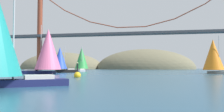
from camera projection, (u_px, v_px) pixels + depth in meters
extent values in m
plane|color=navy|center=(41.00, 82.00, 25.59)|extent=(360.00, 360.00, 0.00)
ellipsoid|color=#6B664C|center=(145.00, 69.00, 157.13)|extent=(66.56, 44.00, 27.19)
ellipsoid|color=#6B664C|center=(62.00, 69.00, 168.35)|extent=(61.46, 44.00, 24.08)
cylinder|color=brown|center=(40.00, 31.00, 129.38)|extent=(2.80, 2.80, 42.96)
cube|color=#47474C|center=(131.00, 34.00, 119.68)|extent=(138.37, 6.00, 1.20)
cylinder|color=brown|center=(52.00, 2.00, 128.77)|extent=(14.91, 0.50, 10.81)
cylinder|color=brown|center=(77.00, 16.00, 125.63)|extent=(14.84, 0.50, 7.39)
cylinder|color=brown|center=(104.00, 25.00, 122.65)|extent=(14.74, 0.50, 3.95)
cylinder|color=brown|center=(131.00, 27.00, 119.84)|extent=(14.62, 0.50, 0.50)
cylinder|color=brown|center=(160.00, 23.00, 117.18)|extent=(14.74, 0.50, 3.95)
cylinder|color=brown|center=(190.00, 11.00, 114.68)|extent=(14.84, 0.50, 7.39)
cube|color=#B7B2A8|center=(222.00, 73.00, 53.72)|extent=(6.15, 5.51, 0.61)
cylinder|color=#B2B2B7|center=(219.00, 53.00, 54.44)|extent=(0.14, 0.14, 8.41)
cone|color=orange|center=(213.00, 54.00, 55.53)|extent=(6.81, 6.81, 7.36)
cube|color=white|center=(82.00, 71.00, 79.47)|extent=(4.28, 7.21, 0.68)
cube|color=beige|center=(82.00, 69.00, 78.26)|extent=(2.12, 2.60, 0.36)
cylinder|color=#B2B2B7|center=(82.00, 58.00, 80.37)|extent=(0.14, 0.14, 8.22)
cone|color=green|center=(82.00, 58.00, 81.89)|extent=(6.13, 6.13, 7.55)
cube|color=#191E4C|center=(37.00, 72.00, 53.37)|extent=(8.01, 3.13, 0.73)
cube|color=beige|center=(32.00, 70.00, 53.54)|extent=(2.66, 2.07, 0.36)
cylinder|color=#B2B2B7|center=(41.00, 48.00, 53.56)|extent=(0.14, 0.14, 10.64)
cone|color=pink|center=(48.00, 49.00, 53.38)|extent=(6.45, 6.45, 9.38)
cube|color=black|center=(67.00, 71.00, 65.87)|extent=(6.00, 5.35, 0.80)
cube|color=beige|center=(70.00, 69.00, 66.42)|extent=(2.45, 2.37, 0.36)
cylinder|color=#B2B2B7|center=(65.00, 58.00, 65.76)|extent=(0.14, 0.14, 6.88)
cone|color=blue|center=(60.00, 58.00, 65.12)|extent=(5.72, 5.72, 6.04)
cube|color=#191E4C|center=(22.00, 83.00, 19.74)|extent=(7.44, 6.16, 0.59)
cube|color=beige|center=(39.00, 77.00, 20.33)|extent=(2.95, 2.77, 0.36)
cylinder|color=#B2B2B7|center=(14.00, 27.00, 19.65)|extent=(0.14, 0.14, 8.90)
sphere|color=gold|center=(77.00, 75.00, 36.29)|extent=(1.10, 1.10, 1.10)
cylinder|color=black|center=(77.00, 69.00, 36.33)|extent=(0.20, 0.20, 1.60)
sphere|color=#F2EA99|center=(78.00, 63.00, 36.38)|extent=(0.24, 0.24, 0.24)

